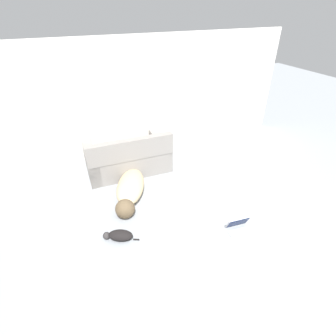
{
  "coord_description": "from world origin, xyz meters",
  "views": [
    {
      "loc": [
        -1.66,
        -1.39,
        2.95
      ],
      "look_at": [
        -0.23,
        1.84,
        0.66
      ],
      "focal_mm": 28.0,
      "sensor_mm": 36.0,
      "label": 1
    }
  ],
  "objects_px": {
    "dog": "(130,190)",
    "laptop_open": "(239,227)",
    "couch": "(128,158)",
    "cat": "(119,235)"
  },
  "relations": [
    {
      "from": "dog",
      "to": "cat",
      "type": "distance_m",
      "value": 0.98
    },
    {
      "from": "couch",
      "to": "cat",
      "type": "bearing_deg",
      "value": 71.26
    },
    {
      "from": "dog",
      "to": "laptop_open",
      "type": "relative_size",
      "value": 3.73
    },
    {
      "from": "couch",
      "to": "laptop_open",
      "type": "xyz_separation_m",
      "value": [
        1.03,
        -2.3,
        -0.21
      ]
    },
    {
      "from": "couch",
      "to": "cat",
      "type": "height_order",
      "value": "couch"
    },
    {
      "from": "dog",
      "to": "cat",
      "type": "bearing_deg",
      "value": -0.93
    },
    {
      "from": "couch",
      "to": "laptop_open",
      "type": "bearing_deg",
      "value": 116.34
    },
    {
      "from": "cat",
      "to": "dog",
      "type": "bearing_deg",
      "value": -87.97
    },
    {
      "from": "dog",
      "to": "cat",
      "type": "height_order",
      "value": "dog"
    },
    {
      "from": "cat",
      "to": "couch",
      "type": "bearing_deg",
      "value": -82.71
    }
  ]
}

